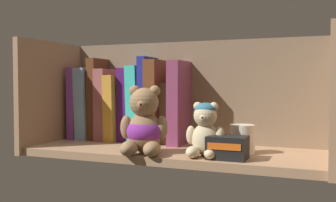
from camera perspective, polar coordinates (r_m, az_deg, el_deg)
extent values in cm
cube|color=#A87F5B|center=(104.95, 0.72, -7.39)|extent=(75.13, 26.81, 2.00)
cube|color=#786149|center=(116.62, 3.24, 0.80)|extent=(77.53, 1.20, 31.19)
cube|color=#A87F5B|center=(122.77, -16.19, 0.79)|extent=(1.60, 29.21, 31.19)
cube|color=#A87F5B|center=(96.35, 22.49, 0.28)|extent=(1.60, 29.21, 31.19)
cube|color=purple|center=(128.78, -12.17, -0.29)|extent=(2.58, 12.72, 21.86)
cube|color=#82A9CE|center=(126.96, -10.95, -0.35)|extent=(4.22, 13.32, 21.81)
cube|color=#5D3017|center=(125.12, -9.67, 0.28)|extent=(2.68, 11.28, 24.59)
cube|color=#995151|center=(123.52, -8.40, -0.48)|extent=(3.30, 12.81, 21.39)
cube|color=gold|center=(121.88, -7.02, -0.96)|extent=(3.44, 14.01, 19.54)
cube|color=#47155F|center=(120.22, -5.61, -0.50)|extent=(3.22, 9.71, 21.56)
cube|color=#35CEBB|center=(118.62, -4.12, -0.39)|extent=(4.07, 11.44, 22.28)
cube|color=navy|center=(117.23, -2.76, 0.20)|extent=(2.43, 11.13, 24.70)
cube|color=brown|center=(115.94, -1.33, -0.07)|extent=(3.50, 14.18, 23.72)
cube|color=brown|center=(114.76, 0.30, -1.71)|extent=(3.18, 9.29, 17.23)
cube|color=#853A5E|center=(113.34, 1.94, -0.23)|extent=(3.35, 14.99, 23.30)
ellipsoid|color=#93704C|center=(98.48, -3.33, -4.49)|extent=(8.56, 7.86, 10.07)
sphere|color=#93704C|center=(97.38, -3.40, -0.20)|extent=(7.16, 7.16, 7.16)
sphere|color=#93704C|center=(98.36, -4.77, 1.45)|extent=(2.69, 2.69, 2.69)
sphere|color=#93704C|center=(97.26, -1.90, 1.45)|extent=(2.69, 2.69, 2.69)
sphere|color=#9B754E|center=(94.92, -3.74, -0.52)|extent=(2.69, 2.69, 2.69)
sphere|color=black|center=(94.01, -3.87, -0.51)|extent=(0.94, 0.94, 0.94)
ellipsoid|color=#93704C|center=(94.98, -5.60, -6.73)|extent=(5.41, 7.44, 3.58)
ellipsoid|color=#93704C|center=(93.73, -2.30, -6.85)|extent=(5.41, 7.44, 3.58)
ellipsoid|color=#93704C|center=(98.94, -5.96, -3.73)|extent=(3.48, 3.48, 5.82)
ellipsoid|color=#93704C|center=(96.96, -0.77, -3.85)|extent=(3.48, 3.48, 5.82)
ellipsoid|color=purple|center=(98.45, -3.33, -4.35)|extent=(9.27, 8.56, 7.05)
ellipsoid|color=beige|center=(94.82, 5.37, -5.48)|extent=(6.56, 6.02, 7.71)
sphere|color=beige|center=(93.84, 5.33, -2.08)|extent=(5.48, 5.48, 5.48)
sphere|color=beige|center=(94.52, 4.26, -0.75)|extent=(2.06, 2.06, 2.06)
sphere|color=beige|center=(93.66, 6.53, -0.78)|extent=(2.06, 2.06, 2.06)
sphere|color=beige|center=(91.98, 5.05, -2.38)|extent=(2.06, 2.06, 2.06)
sphere|color=black|center=(91.27, 4.95, -2.38)|extent=(0.72, 0.72, 0.72)
ellipsoid|color=beige|center=(92.19, 3.55, -7.27)|extent=(3.41, 5.33, 2.74)
ellipsoid|color=beige|center=(91.21, 6.15, -7.38)|extent=(3.41, 5.33, 2.74)
ellipsoid|color=beige|center=(95.16, 3.28, -4.86)|extent=(2.37, 2.37, 4.46)
ellipsoid|color=beige|center=(93.60, 7.40, -5.00)|extent=(2.37, 2.37, 4.46)
ellipsoid|color=#306880|center=(94.11, 5.39, -1.15)|extent=(5.21, 5.21, 3.02)
cylinder|color=silver|center=(99.59, 10.59, -5.33)|extent=(5.99, 5.99, 7.04)
cube|color=black|center=(91.69, 8.47, -6.56)|extent=(8.78, 6.39, 5.20)
cube|color=orange|center=(88.45, 7.97, -6.47)|extent=(7.46, 0.16, 1.46)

